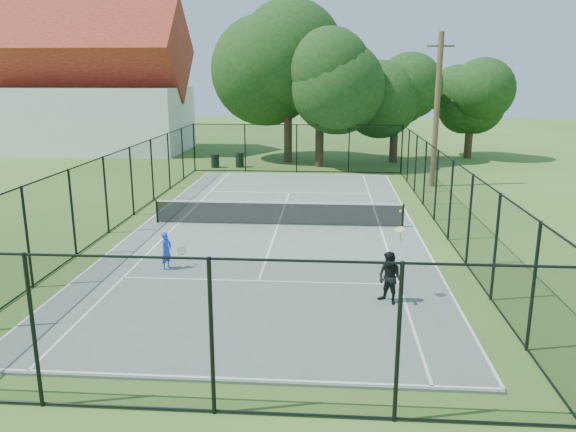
# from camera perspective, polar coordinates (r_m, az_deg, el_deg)

# --- Properties ---
(ground) EXTENTS (120.00, 120.00, 0.00)m
(ground) POSITION_cam_1_polar(r_m,az_deg,el_deg) (22.81, -1.01, -1.05)
(ground) COLOR #3B6322
(tennis_court) EXTENTS (11.00, 24.00, 0.06)m
(tennis_court) POSITION_cam_1_polar(r_m,az_deg,el_deg) (22.80, -1.01, -0.97)
(tennis_court) COLOR slate
(tennis_court) RESTS_ON ground
(tennis_net) EXTENTS (10.08, 0.08, 0.95)m
(tennis_net) POSITION_cam_1_polar(r_m,az_deg,el_deg) (22.67, -1.02, 0.36)
(tennis_net) COLOR black
(tennis_net) RESTS_ON tennis_court
(fence) EXTENTS (13.10, 26.10, 3.00)m
(fence) POSITION_cam_1_polar(r_m,az_deg,el_deg) (22.46, -1.03, 2.65)
(fence) COLOR black
(fence) RESTS_ON ground
(tree_near_left) EXTENTS (8.03, 8.03, 10.48)m
(tree_near_left) POSITION_cam_1_polar(r_m,az_deg,el_deg) (39.14, -0.00, 14.87)
(tree_near_left) COLOR #332114
(tree_near_left) RESTS_ON ground
(tree_near_mid) EXTENTS (6.51, 6.51, 8.51)m
(tree_near_mid) POSITION_cam_1_polar(r_m,az_deg,el_deg) (37.28, 3.29, 13.03)
(tree_near_mid) COLOR #332114
(tree_near_mid) RESTS_ON ground
(tree_near_right) EXTENTS (5.35, 5.35, 7.39)m
(tree_near_right) POSITION_cam_1_polar(r_m,az_deg,el_deg) (39.97, 10.91, 12.09)
(tree_near_right) COLOR #332114
(tree_near_right) RESTS_ON ground
(tree_far_right) EXTENTS (4.98, 4.98, 6.59)m
(tree_far_right) POSITION_cam_1_polar(r_m,az_deg,el_deg) (43.23, 18.15, 10.98)
(tree_far_right) COLOR #332114
(tree_far_right) RESTS_ON ground
(building) EXTENTS (15.30, 8.15, 11.87)m
(building) POSITION_cam_1_polar(r_m,az_deg,el_deg) (47.86, -19.68, 12.13)
(building) COLOR silver
(building) RESTS_ON ground
(trash_bin_left) EXTENTS (0.58, 0.58, 0.87)m
(trash_bin_left) POSITION_cam_1_polar(r_m,az_deg,el_deg) (37.52, -7.41, 5.57)
(trash_bin_left) COLOR black
(trash_bin_left) RESTS_ON ground
(trash_bin_right) EXTENTS (0.58, 0.58, 0.97)m
(trash_bin_right) POSITION_cam_1_polar(r_m,az_deg,el_deg) (37.47, -4.93, 5.70)
(trash_bin_right) COLOR black
(trash_bin_right) RESTS_ON ground
(utility_pole) EXTENTS (1.40, 0.30, 8.15)m
(utility_pole) POSITION_cam_1_polar(r_m,az_deg,el_deg) (31.50, 14.88, 10.36)
(utility_pole) COLOR #4C3823
(utility_pole) RESTS_ON ground
(player_blue) EXTENTS (0.79, 0.51, 1.20)m
(player_blue) POSITION_cam_1_polar(r_m,az_deg,el_deg) (17.96, -12.23, -3.44)
(player_blue) COLOR blue
(player_blue) RESTS_ON tennis_court
(player_black) EXTENTS (0.87, 1.06, 2.42)m
(player_black) POSITION_cam_1_polar(r_m,az_deg,el_deg) (15.19, 10.28, -6.19)
(player_black) COLOR black
(player_black) RESTS_ON tennis_court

